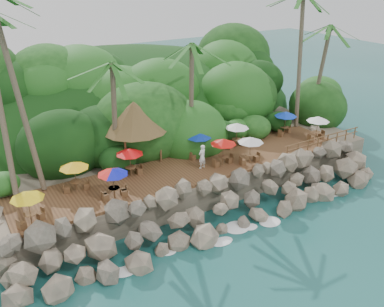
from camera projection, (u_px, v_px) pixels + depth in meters
ground at (240, 233)px, 27.74m from camera, size 140.00×140.00×0.00m
land_base at (136, 139)px, 39.80m from camera, size 32.00×25.20×2.10m
jungle_hill at (108, 126)px, 46.08m from camera, size 44.80×28.00×15.40m
seawall at (223, 204)px, 28.83m from camera, size 29.00×4.00×2.30m
terrace at (192, 168)px, 31.52m from camera, size 26.00×5.00×0.20m
jungle_foliage at (142, 153)px, 39.44m from camera, size 44.00×16.00×12.00m
foam_line at (237, 231)px, 27.96m from camera, size 25.20×0.80×0.06m
palms at (177, 22)px, 29.90m from camera, size 33.34×6.26×13.65m
palapa at (134, 116)px, 31.37m from camera, size 4.99×4.99×4.60m
dining_clusters at (190, 147)px, 30.54m from camera, size 25.53×4.98×2.09m
railing at (323, 140)px, 34.63m from camera, size 8.30×0.10×1.00m
waiter at (202, 157)px, 30.99m from camera, size 0.76×0.59×1.83m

